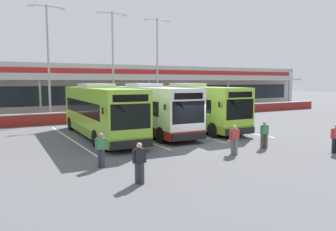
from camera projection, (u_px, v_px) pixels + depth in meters
ground_plane at (196, 145)px, 20.40m from camera, size 200.00×200.00×0.00m
terminal_building at (81, 88)px, 43.35m from camera, size 70.00×13.00×6.00m
red_barrier_wall at (114, 115)px, 32.88m from camera, size 60.00×0.40×1.10m
coach_bus_leftmost at (100, 112)px, 23.10m from camera, size 3.27×12.24×3.78m
coach_bus_left_centre at (149, 109)px, 25.55m from camera, size 3.27×12.24×3.78m
coach_bus_centre at (193, 107)px, 27.69m from camera, size 3.27×12.24×3.78m
bay_stripe_far_west at (71, 139)px, 22.49m from camera, size 0.14×13.00×0.01m
bay_stripe_west at (128, 134)px, 24.56m from camera, size 0.14×13.00×0.01m
bay_stripe_mid_west at (176, 130)px, 26.62m from camera, size 0.14×13.00×0.01m
bay_stripe_centre at (217, 127)px, 28.68m from camera, size 0.14×13.00×0.01m
pedestrian_with_handbag at (234, 139)px, 17.74m from camera, size 0.63×0.49×1.62m
pedestrian_in_dark_coat at (139, 162)px, 12.68m from camera, size 0.54×0.34×1.62m
pedestrian_child at (336, 138)px, 18.04m from camera, size 0.48×0.42×1.62m
pedestrian_near_bin at (264, 134)px, 19.46m from camera, size 0.54×0.35×1.62m
pedestrian_approaching_bus at (101, 149)px, 15.08m from camera, size 0.54×0.36×1.62m
lamp_post_west at (48, 56)px, 30.78m from camera, size 3.24×0.28×11.00m
lamp_post_centre at (113, 58)px, 33.87m from camera, size 3.24×0.28×11.00m
lamp_post_east at (157, 61)px, 37.44m from camera, size 3.24×0.28×11.00m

